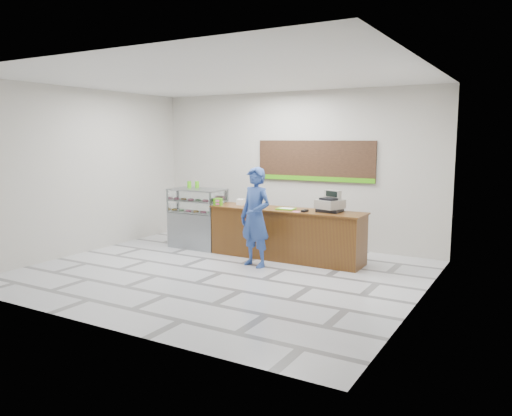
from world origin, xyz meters
The scene contains 16 objects.
floor centered at (0.00, 0.00, 0.00)m, with size 7.00×7.00×0.00m, color silver.
back_wall centered at (0.00, 3.00, 1.75)m, with size 7.00×7.00×0.00m, color beige.
ceiling centered at (0.00, 0.00, 3.50)m, with size 7.00×7.00×0.00m, color silver.
sales_counter centered at (0.55, 1.55, 0.52)m, with size 3.26×0.76×1.03m.
display_case centered at (-1.67, 1.55, 0.68)m, with size 1.22×0.72×1.33m.
menu_board centered at (0.55, 2.96, 1.93)m, with size 2.80×0.06×0.90m.
cash_register centered at (1.45, 1.66, 1.18)m, with size 0.56×0.57×0.41m.
card_terminal centered at (1.04, 1.38, 1.05)m, with size 0.08×0.16×0.04m, color black.
serving_tray centered at (0.56, 1.52, 1.04)m, with size 0.40×0.31×0.02m.
napkin_box centered at (-0.57, 1.62, 1.09)m, with size 0.15×0.15×0.13m, color white.
straw_cup centered at (-0.39, 1.56, 1.08)m, with size 0.07×0.07×0.11m, color silver.
promo_box centered at (-0.95, 1.31, 1.11)m, with size 0.17×0.11×0.15m, color #46AD0F.
donut_decal centered at (0.89, 1.32, 1.03)m, with size 0.16×0.16×0.00m, color pink.
green_cup_left centered at (-2.01, 1.70, 1.40)m, with size 0.09×0.09×0.14m, color #46AD0F.
green_cup_right centered at (-1.85, 1.79, 1.40)m, with size 0.09×0.09×0.14m, color #46AD0F.
customer centered at (0.30, 0.75, 0.95)m, with size 0.70×0.46×1.91m, color #2B4890.
Camera 1 is at (5.01, -7.39, 2.45)m, focal length 35.00 mm.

